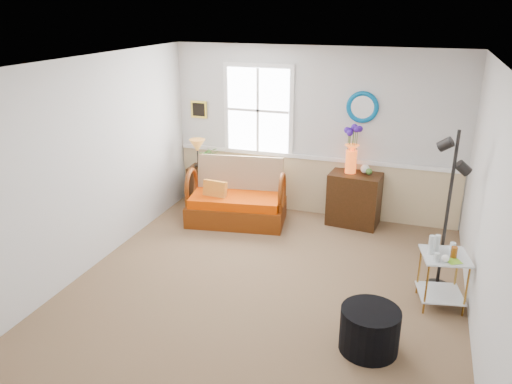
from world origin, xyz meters
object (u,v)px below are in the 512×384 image
(side_table, at_px, (442,280))
(floor_lamp, at_px, (447,213))
(cabinet, at_px, (354,199))
(ottoman, at_px, (369,330))
(lamp_stand, at_px, (202,186))
(loveseat, at_px, (236,193))

(side_table, relative_size, floor_lamp, 0.32)
(cabinet, distance_m, ottoman, 3.01)
(cabinet, height_order, side_table, cabinet)
(floor_lamp, bearing_deg, ottoman, -99.38)
(side_table, distance_m, floor_lamp, 0.75)
(ottoman, bearing_deg, lamp_stand, 136.61)
(loveseat, xyz_separation_m, ottoman, (2.30, -2.46, -0.26))
(loveseat, relative_size, side_table, 2.37)
(lamp_stand, bearing_deg, cabinet, 0.66)
(floor_lamp, height_order, ottoman, floor_lamp)
(cabinet, bearing_deg, lamp_stand, -173.80)
(lamp_stand, bearing_deg, ottoman, -43.39)
(lamp_stand, bearing_deg, side_table, -26.65)
(lamp_stand, bearing_deg, loveseat, -30.37)
(ottoman, bearing_deg, side_table, 57.77)
(lamp_stand, distance_m, floor_lamp, 4.06)
(side_table, bearing_deg, ottoman, -122.23)
(floor_lamp, relative_size, ottoman, 3.33)
(loveseat, distance_m, lamp_stand, 0.93)
(cabinet, relative_size, floor_lamp, 0.42)
(lamp_stand, height_order, ottoman, lamp_stand)
(cabinet, bearing_deg, ottoman, -73.22)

